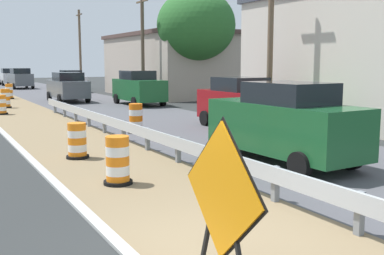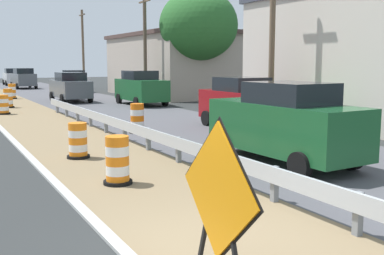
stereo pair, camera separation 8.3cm
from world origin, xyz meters
TOP-DOWN VIEW (x-y plane):
  - ground_plane at (0.00, 0.00)m, footprint 160.00×160.00m
  - median_dirt_strip at (0.55, 0.00)m, footprint 3.50×120.00m
  - guardrail_median at (2.06, 0.40)m, footprint 0.18×40.52m
  - warning_sign_diamond at (-0.57, -0.81)m, footprint 0.10×1.81m
  - traffic_barrel_nearest at (-0.07, 4.14)m, footprint 0.64×0.64m
  - traffic_barrel_close at (-0.08, 7.36)m, footprint 0.64×0.64m
  - traffic_barrel_mid at (3.17, 10.94)m, footprint 0.64×0.64m
  - traffic_barrel_far at (-0.51, 20.31)m, footprint 0.72×0.72m
  - traffic_barrel_farther at (0.22, 23.93)m, footprint 0.65×0.65m
  - traffic_barrel_farthest at (1.43, 31.12)m, footprint 0.66×0.66m
  - car_lead_near_lane at (4.50, 45.29)m, footprint 2.18×4.44m
  - car_trailing_near_lane at (7.65, 37.07)m, footprint 2.03×4.46m
  - car_lead_far_lane at (4.61, 26.57)m, footprint 2.13×4.54m
  - car_mid_far_lane at (7.93, 21.96)m, footprint 2.13×4.80m
  - car_trailing_far_lane at (4.60, 4.06)m, footprint 2.14×4.69m
  - car_distant_a at (7.51, 10.09)m, footprint 2.12×4.17m
  - car_distant_b at (4.62, 53.51)m, footprint 2.14×4.27m
  - roadside_shop_near at (13.13, 8.32)m, footprint 6.46×11.31m
  - roadside_shop_far at (13.82, 28.79)m, footprint 7.52×13.39m
  - utility_pole_near at (8.70, 9.83)m, footprint 0.24×1.80m
  - utility_pole_mid at (9.28, 24.34)m, footprint 0.24×1.80m
  - utility_pole_far at (9.92, 41.87)m, footprint 0.24×1.80m
  - bush_roadside at (8.26, 7.91)m, footprint 3.45×3.45m
  - tree_roadside at (12.60, 22.73)m, footprint 5.42×5.42m

SIDE VIEW (x-z plane):
  - ground_plane at x=0.00m, z-range 0.00..0.00m
  - median_dirt_strip at x=0.55m, z-range 0.00..0.01m
  - traffic_barrel_close at x=-0.08m, z-range -0.05..0.95m
  - traffic_barrel_far at x=-0.51m, z-range -0.05..0.96m
  - traffic_barrel_nearest at x=-0.07m, z-range -0.05..1.03m
  - traffic_barrel_farthest at x=1.43m, z-range -0.05..1.06m
  - traffic_barrel_mid at x=3.17m, z-range -0.05..1.08m
  - traffic_barrel_farther at x=0.22m, z-range -0.05..1.08m
  - guardrail_median at x=2.06m, z-range 0.16..0.87m
  - bush_roadside at x=8.26m, z-range 0.00..1.25m
  - car_trailing_near_lane at x=7.65m, z-range 0.00..1.99m
  - car_distant_b at x=4.62m, z-range 0.00..2.00m
  - car_lead_far_lane at x=4.61m, z-range 0.00..2.01m
  - car_distant_a at x=7.51m, z-range 0.00..2.08m
  - car_lead_near_lane at x=4.50m, z-range 0.00..2.10m
  - warning_sign_diamond at x=-0.57m, z-range 0.05..2.10m
  - car_trailing_far_lane at x=4.60m, z-range 0.00..2.17m
  - car_mid_far_lane at x=7.93m, z-range 0.00..2.17m
  - roadside_shop_far at x=13.82m, z-range 0.01..5.03m
  - roadside_shop_near at x=13.13m, z-range 0.01..5.84m
  - utility_pole_mid at x=9.28m, z-range 0.15..7.45m
  - utility_pole_near at x=8.70m, z-range 0.16..7.74m
  - utility_pole_far at x=9.92m, z-range 0.16..8.13m
  - tree_roadside at x=12.60m, z-range 1.39..9.05m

